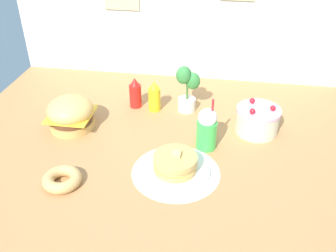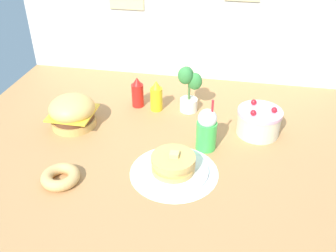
% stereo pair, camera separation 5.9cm
% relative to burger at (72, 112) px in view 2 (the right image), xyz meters
% --- Properties ---
extents(ground_plane, '(2.37, 2.04, 0.02)m').
position_rel_burger_xyz_m(ground_plane, '(0.52, -0.20, -0.10)').
color(ground_plane, '#B27F4C').
extents(back_wall, '(2.37, 0.04, 1.05)m').
position_rel_burger_xyz_m(back_wall, '(0.52, 0.81, 0.44)').
color(back_wall, beige).
rests_on(back_wall, ground_plane).
extents(doily_mat, '(0.45, 0.45, 0.00)m').
position_rel_burger_xyz_m(doily_mat, '(0.67, -0.33, -0.09)').
color(doily_mat, white).
rests_on(doily_mat, ground_plane).
extents(burger, '(0.27, 0.27, 0.20)m').
position_rel_burger_xyz_m(burger, '(0.00, 0.00, 0.00)').
color(burger, '#DBA859').
rests_on(burger, ground_plane).
extents(pancake_stack, '(0.35, 0.35, 0.12)m').
position_rel_burger_xyz_m(pancake_stack, '(0.67, -0.33, -0.05)').
color(pancake_stack, white).
rests_on(pancake_stack, doily_mat).
extents(layer_cake, '(0.25, 0.25, 0.19)m').
position_rel_burger_xyz_m(layer_cake, '(1.09, 0.12, -0.01)').
color(layer_cake, beige).
rests_on(layer_cake, ground_plane).
extents(ketchup_bottle, '(0.08, 0.08, 0.20)m').
position_rel_burger_xyz_m(ketchup_bottle, '(0.32, 0.30, 0.00)').
color(ketchup_bottle, red).
rests_on(ketchup_bottle, ground_plane).
extents(mustard_bottle, '(0.08, 0.08, 0.20)m').
position_rel_burger_xyz_m(mustard_bottle, '(0.45, 0.28, 0.00)').
color(mustard_bottle, yellow).
rests_on(mustard_bottle, ground_plane).
extents(cream_soda_cup, '(0.11, 0.11, 0.31)m').
position_rel_burger_xyz_m(cream_soda_cup, '(0.81, -0.08, 0.03)').
color(cream_soda_cup, green).
rests_on(cream_soda_cup, ground_plane).
extents(donut_pink_glaze, '(0.19, 0.19, 0.06)m').
position_rel_burger_xyz_m(donut_pink_glaze, '(0.14, -0.50, -0.06)').
color(donut_pink_glaze, tan).
rests_on(donut_pink_glaze, ground_plane).
extents(potted_plant, '(0.15, 0.12, 0.31)m').
position_rel_burger_xyz_m(potted_plant, '(0.65, 0.30, 0.07)').
color(potted_plant, white).
rests_on(potted_plant, ground_plane).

